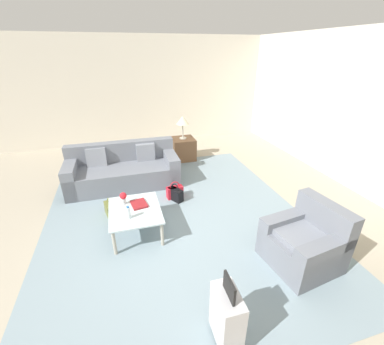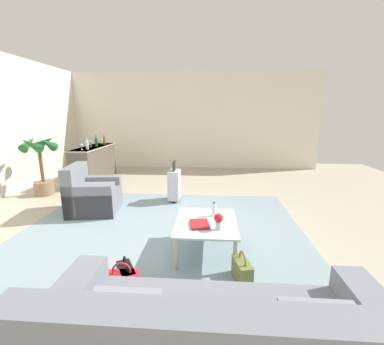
# 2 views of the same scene
# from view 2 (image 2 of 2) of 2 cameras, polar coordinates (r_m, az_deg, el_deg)

# --- Properties ---
(ground_plane) EXTENTS (12.00, 12.00, 0.00)m
(ground_plane) POSITION_cam_2_polar(r_m,az_deg,el_deg) (3.99, -4.22, -13.94)
(ground_plane) COLOR #A89E89
(wall_right) EXTENTS (0.12, 8.00, 3.10)m
(wall_right) POSITION_cam_2_polar(r_m,az_deg,el_deg) (8.59, 0.56, 11.40)
(wall_right) COLOR silver
(wall_right) RESTS_ON ground
(area_rug) EXTENTS (5.20, 4.40, 0.01)m
(area_rug) POSITION_cam_2_polar(r_m,az_deg,el_deg) (3.50, -9.12, -18.11)
(area_rug) COLOR gray
(area_rug) RESTS_ON ground
(armchair) EXTENTS (0.96, 0.95, 0.89)m
(armchair) POSITION_cam_2_polar(r_m,az_deg,el_deg) (5.15, -21.53, -4.86)
(armchair) COLOR slate
(armchair) RESTS_ON ground
(coffee_table) EXTENTS (0.95, 0.79, 0.43)m
(coffee_table) POSITION_cam_2_polar(r_m,az_deg,el_deg) (3.42, 3.16, -11.62)
(coffee_table) COLOR silver
(coffee_table) RESTS_ON ground
(water_bottle) EXTENTS (0.06, 0.06, 0.20)m
(water_bottle) POSITION_cam_2_polar(r_m,az_deg,el_deg) (3.55, 4.88, -8.15)
(water_bottle) COLOR silver
(water_bottle) RESTS_ON coffee_table
(coffee_table_book) EXTENTS (0.32, 0.28, 0.03)m
(coffee_table_book) POSITION_cam_2_polar(r_m,az_deg,el_deg) (3.29, 1.71, -11.41)
(coffee_table_book) COLOR maroon
(coffee_table_book) RESTS_ON coffee_table
(flower_vase) EXTENTS (0.11, 0.11, 0.21)m
(flower_vase) POSITION_cam_2_polar(r_m,az_deg,el_deg) (3.15, 5.89, -10.45)
(flower_vase) COLOR #B2B7BC
(flower_vase) RESTS_ON coffee_table
(bar_console) EXTENTS (1.79, 0.56, 0.93)m
(bar_console) POSITION_cam_2_polar(r_m,az_deg,el_deg) (7.44, -20.91, 1.96)
(bar_console) COLOR brown
(bar_console) RESTS_ON ground
(wine_glass_leftmost) EXTENTS (0.08, 0.08, 0.15)m
(wine_glass_leftmost) POSITION_cam_2_polar(r_m,az_deg,el_deg) (6.81, -23.35, 5.54)
(wine_glass_leftmost) COLOR silver
(wine_glass_leftmost) RESTS_ON bar_console
(wine_glass_left_of_centre) EXTENTS (0.08, 0.08, 0.15)m
(wine_glass_left_of_centre) POSITION_cam_2_polar(r_m,az_deg,el_deg) (7.38, -21.60, 6.21)
(wine_glass_left_of_centre) COLOR silver
(wine_glass_left_of_centre) RESTS_ON bar_console
(wine_glass_right_of_centre) EXTENTS (0.08, 0.08, 0.15)m
(wine_glass_right_of_centre) POSITION_cam_2_polar(r_m,az_deg,el_deg) (7.92, -19.53, 6.79)
(wine_glass_right_of_centre) COLOR silver
(wine_glass_right_of_centre) RESTS_ON bar_console
(wine_bottle_clear) EXTENTS (0.07, 0.07, 0.30)m
(wine_bottle_clear) POSITION_cam_2_polar(r_m,az_deg,el_deg) (6.85, -22.29, 5.76)
(wine_bottle_clear) COLOR silver
(wine_bottle_clear) RESTS_ON bar_console
(wine_bottle_green) EXTENTS (0.07, 0.07, 0.30)m
(wine_bottle_green) POSITION_cam_2_polar(r_m,az_deg,el_deg) (7.32, -20.50, 6.32)
(wine_bottle_green) COLOR #194C23
(wine_bottle_green) RESTS_ON bar_console
(wine_bottle_amber) EXTENTS (0.07, 0.07, 0.30)m
(wine_bottle_amber) POSITION_cam_2_polar(r_m,az_deg,el_deg) (7.80, -18.90, 6.82)
(wine_bottle_amber) COLOR brown
(wine_bottle_amber) RESTS_ON bar_console
(suitcase_silver) EXTENTS (0.40, 0.23, 0.85)m
(suitcase_silver) POSITION_cam_2_polar(r_m,az_deg,el_deg) (5.36, -3.94, -2.62)
(suitcase_silver) COLOR #B7B7BC
(suitcase_silver) RESTS_ON ground
(handbag_black) EXTENTS (0.35, 0.28, 0.36)m
(handbag_black) POSITION_cam_2_polar(r_m,az_deg,el_deg) (3.00, -14.40, -21.50)
(handbag_black) COLOR black
(handbag_black) RESTS_ON ground
(handbag_olive) EXTENTS (0.34, 0.21, 0.36)m
(handbag_olive) POSITION_cam_2_polar(r_m,az_deg,el_deg) (3.05, 11.06, -20.59)
(handbag_olive) COLOR olive
(handbag_olive) RESTS_ON ground
(handbag_red) EXTENTS (0.18, 0.33, 0.36)m
(handbag_red) POSITION_cam_2_polar(r_m,az_deg,el_deg) (2.92, -15.24, -22.52)
(handbag_red) COLOR red
(handbag_red) RESTS_ON ground
(potted_palm) EXTENTS (0.64, 0.64, 1.36)m
(potted_palm) POSITION_cam_2_polar(r_m,az_deg,el_deg) (6.58, -30.56, 1.86)
(potted_palm) COLOR #84664C
(potted_palm) RESTS_ON ground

